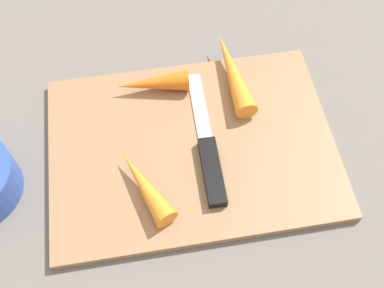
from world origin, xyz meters
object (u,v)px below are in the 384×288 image
object	(u,v)px
cutting_board	(192,146)
carrot_shortest	(153,83)
carrot_longest	(232,71)
carrot_medium	(145,186)
knife	(210,162)

from	to	relation	value
cutting_board	carrot_shortest	size ratio (longest dim) A/B	3.76
cutting_board	carrot_longest	distance (m)	0.12
carrot_medium	carrot_longest	world-z (taller)	carrot_longest
cutting_board	carrot_shortest	bearing A→B (deg)	-67.76
knife	carrot_shortest	world-z (taller)	carrot_shortest
carrot_longest	knife	bearing A→B (deg)	153.12
knife	carrot_shortest	distance (m)	0.14
carrot_shortest	carrot_longest	bearing A→B (deg)	-175.98
knife	carrot_medium	xyz separation A→B (m)	(0.08, 0.02, 0.01)
cutting_board	carrot_shortest	world-z (taller)	carrot_shortest
carrot_shortest	cutting_board	bearing A→B (deg)	114.78
carrot_medium	carrot_shortest	bearing A→B (deg)	-34.83
carrot_shortest	carrot_medium	bearing A→B (deg)	82.07
carrot_longest	carrot_medium	bearing A→B (deg)	133.76
carrot_medium	carrot_longest	bearing A→B (deg)	-66.41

